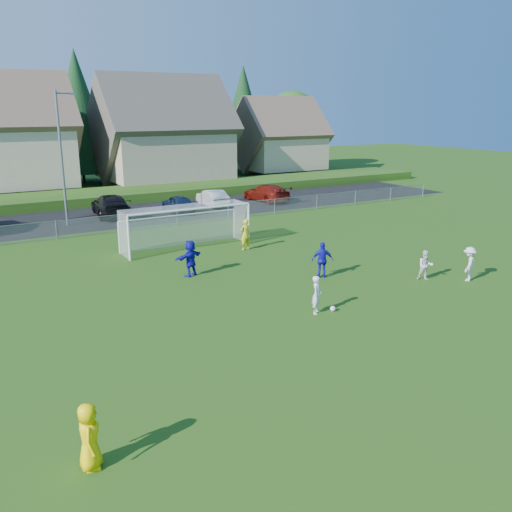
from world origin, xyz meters
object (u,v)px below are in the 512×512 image
object	(u,v)px
player_white_b	(425,265)
player_blue_b	(190,258)
player_white_a	(317,295)
soccer_goal	(184,220)
car_e	(178,204)
referee	(89,436)
player_blue_a	(322,260)
goalkeeper	(245,234)
player_white_c	(469,264)
car_d	(111,205)
car_f	(212,198)
car_g	(266,193)
soccer_ball	(333,309)

from	to	relation	value
player_white_b	player_blue_b	world-z (taller)	player_blue_b
player_white_a	soccer_goal	bearing A→B (deg)	52.30
car_e	player_blue_b	bearing A→B (deg)	71.51
referee	player_blue_a	world-z (taller)	player_blue_a
player_white_a	soccer_goal	world-z (taller)	soccer_goal
player_blue_a	goalkeeper	bearing A→B (deg)	-58.28
player_white_c	soccer_goal	world-z (taller)	soccer_goal
goalkeeper	player_blue_a	bearing A→B (deg)	89.24
car_d	player_white_c	bearing A→B (deg)	118.99
player_white_b	car_e	bearing A→B (deg)	135.42
player_white_c	player_blue_b	distance (m)	13.18
car_f	car_g	xyz separation A→B (m)	(5.11, -0.23, 0.05)
player_blue_a	goalkeeper	size ratio (longest dim) A/B	0.98
soccer_ball	player_blue_b	size ratio (longest dim) A/B	0.12
referee	player_white_a	world-z (taller)	referee
soccer_ball	referee	size ratio (longest dim) A/B	0.14
goalkeeper	car_e	world-z (taller)	goalkeeper
player_blue_b	car_e	world-z (taller)	player_blue_b
player_white_c	car_d	world-z (taller)	car_d
player_blue_b	car_e	distance (m)	16.72
soccer_goal	car_g	bearing A→B (deg)	42.08
player_white_b	player_blue_a	world-z (taller)	player_blue_a
goalkeeper	soccer_goal	size ratio (longest dim) A/B	0.24
player_white_c	car_g	distance (m)	24.20
soccer_ball	referee	xyz separation A→B (m)	(-10.84, -4.90, 0.69)
player_blue_a	car_f	bearing A→B (deg)	-74.73
referee	player_white_a	bearing A→B (deg)	-47.34
car_d	car_g	world-z (taller)	car_d
player_white_b	soccer_goal	size ratio (longest dim) A/B	0.19
goalkeeper	soccer_goal	xyz separation A→B (m)	(-2.80, 2.15, 0.74)
referee	player_white_b	world-z (taller)	referee
player_white_a	player_white_c	xyz separation A→B (m)	(8.69, -0.27, 0.04)
player_blue_b	car_g	size ratio (longest dim) A/B	0.35
soccer_ball	player_blue_a	size ratio (longest dim) A/B	0.13
player_white_c	car_e	bearing A→B (deg)	-106.01
soccer_goal	player_white_c	bearing A→B (deg)	-54.36
player_white_b	soccer_goal	bearing A→B (deg)	159.34
player_blue_b	car_g	distance (m)	22.07
player_blue_a	player_blue_b	bearing A→B (deg)	-6.32
player_blue_a	car_g	xyz separation A→B (m)	(9.29, 20.03, -0.14)
soccer_ball	car_e	size ratio (longest dim) A/B	0.05
player_white_a	soccer_ball	bearing A→B (deg)	-54.64
car_e	car_g	bearing A→B (deg)	-171.56
goalkeeper	player_blue_b	bearing A→B (deg)	26.74
referee	car_d	xyz separation A→B (m)	(8.93, 28.99, 0.01)
player_blue_a	referee	bearing A→B (deg)	60.34
soccer_goal	player_blue_a	bearing A→B (deg)	-68.84
player_blue_b	car_g	bearing A→B (deg)	-152.50
player_white_b	player_blue_a	size ratio (longest dim) A/B	0.83
car_g	player_white_b	bearing A→B (deg)	72.70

